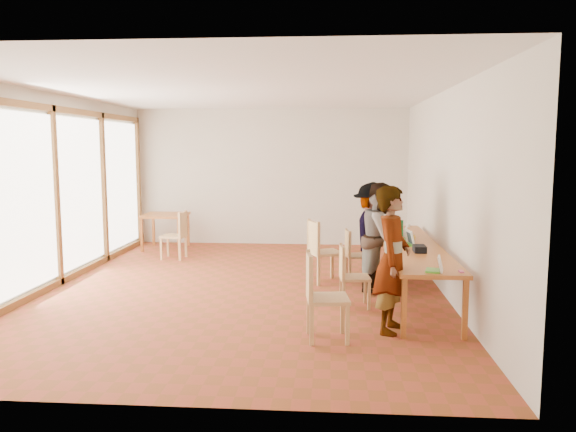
# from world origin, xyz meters

# --- Properties ---
(ground) EXTENTS (8.00, 8.00, 0.00)m
(ground) POSITION_xyz_m (0.00, 0.00, 0.00)
(ground) COLOR #9B3E25
(ground) RESTS_ON ground
(wall_back) EXTENTS (6.00, 0.10, 3.00)m
(wall_back) POSITION_xyz_m (0.00, 4.00, 1.50)
(wall_back) COLOR beige
(wall_back) RESTS_ON ground
(wall_front) EXTENTS (6.00, 0.10, 3.00)m
(wall_front) POSITION_xyz_m (0.00, -4.00, 1.50)
(wall_front) COLOR beige
(wall_front) RESTS_ON ground
(wall_right) EXTENTS (0.10, 8.00, 3.00)m
(wall_right) POSITION_xyz_m (3.00, 0.00, 1.50)
(wall_right) COLOR beige
(wall_right) RESTS_ON ground
(window_wall) EXTENTS (0.10, 8.00, 3.00)m
(window_wall) POSITION_xyz_m (-2.96, 0.00, 1.50)
(window_wall) COLOR white
(window_wall) RESTS_ON ground
(ceiling) EXTENTS (6.00, 8.00, 0.04)m
(ceiling) POSITION_xyz_m (0.00, 0.00, 3.02)
(ceiling) COLOR white
(ceiling) RESTS_ON wall_back
(communal_table) EXTENTS (0.80, 4.00, 0.75)m
(communal_table) POSITION_xyz_m (2.50, -0.19, 0.70)
(communal_table) COLOR #A96325
(communal_table) RESTS_ON ground
(side_table) EXTENTS (0.90, 0.90, 0.75)m
(side_table) POSITION_xyz_m (-2.18, 3.19, 0.67)
(side_table) COLOR #A96325
(side_table) RESTS_ON ground
(chair_near) EXTENTS (0.51, 0.51, 0.53)m
(chair_near) POSITION_xyz_m (1.19, -2.25, 0.61)
(chair_near) COLOR tan
(chair_near) RESTS_ON ground
(chair_mid) EXTENTS (0.43, 0.43, 0.45)m
(chair_mid) POSITION_xyz_m (1.57, -0.90, 0.52)
(chair_mid) COLOR tan
(chair_mid) RESTS_ON ground
(chair_far) EXTENTS (0.61, 0.61, 0.53)m
(chair_far) POSITION_xyz_m (1.15, 0.45, 0.62)
(chair_far) COLOR tan
(chair_far) RESTS_ON ground
(chair_empty) EXTENTS (0.43, 0.43, 0.43)m
(chair_empty) POSITION_xyz_m (1.69, 0.73, 0.50)
(chair_empty) COLOR tan
(chair_empty) RESTS_ON ground
(chair_spare) EXTENTS (0.46, 0.46, 0.49)m
(chair_spare) POSITION_xyz_m (-1.62, 2.17, 0.57)
(chair_spare) COLOR tan
(chair_spare) RESTS_ON ground
(person_near) EXTENTS (0.57, 0.72, 1.72)m
(person_near) POSITION_xyz_m (2.04, -1.89, 0.86)
(person_near) COLOR gray
(person_near) RESTS_ON ground
(person_mid) EXTENTS (0.86, 0.97, 1.64)m
(person_mid) POSITION_xyz_m (2.09, 0.03, 0.82)
(person_mid) COLOR gray
(person_mid) RESTS_ON ground
(person_far) EXTENTS (0.81, 1.15, 1.62)m
(person_far) POSITION_xyz_m (1.97, 0.39, 0.81)
(person_far) COLOR gray
(person_far) RESTS_ON ground
(laptop_near) EXTENTS (0.23, 0.25, 0.18)m
(laptop_near) POSITION_xyz_m (2.53, -2.00, 0.80)
(laptop_near) COLOR #5AC235
(laptop_near) RESTS_ON communal_table
(laptop_mid) EXTENTS (0.27, 0.29, 0.22)m
(laptop_mid) POSITION_xyz_m (2.43, -0.27, 0.81)
(laptop_mid) COLOR #5AC235
(laptop_mid) RESTS_ON communal_table
(laptop_far) EXTENTS (0.26, 0.27, 0.20)m
(laptop_far) POSITION_xyz_m (2.44, 0.14, 0.80)
(laptop_far) COLOR #5AC235
(laptop_far) RESTS_ON communal_table
(yellow_mug) EXTENTS (0.15, 0.15, 0.10)m
(yellow_mug) POSITION_xyz_m (2.54, 0.06, 0.80)
(yellow_mug) COLOR #C48C23
(yellow_mug) RESTS_ON communal_table
(green_bottle) EXTENTS (0.07, 0.07, 0.28)m
(green_bottle) POSITION_xyz_m (2.43, 0.41, 0.89)
(green_bottle) COLOR #11652F
(green_bottle) RESTS_ON communal_table
(clear_glass) EXTENTS (0.07, 0.07, 0.09)m
(clear_glass) POSITION_xyz_m (2.50, 0.53, 0.80)
(clear_glass) COLOR silver
(clear_glass) RESTS_ON communal_table
(condiment_cup) EXTENTS (0.08, 0.08, 0.06)m
(condiment_cup) POSITION_xyz_m (2.70, 1.61, 0.78)
(condiment_cup) COLOR white
(condiment_cup) RESTS_ON communal_table
(pink_phone) EXTENTS (0.05, 0.10, 0.01)m
(pink_phone) POSITION_xyz_m (2.81, -2.00, 0.76)
(pink_phone) COLOR #D34380
(pink_phone) RESTS_ON communal_table
(black_pouch) EXTENTS (0.16, 0.26, 0.09)m
(black_pouch) POSITION_xyz_m (2.53, -0.79, 0.80)
(black_pouch) COLOR black
(black_pouch) RESTS_ON communal_table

